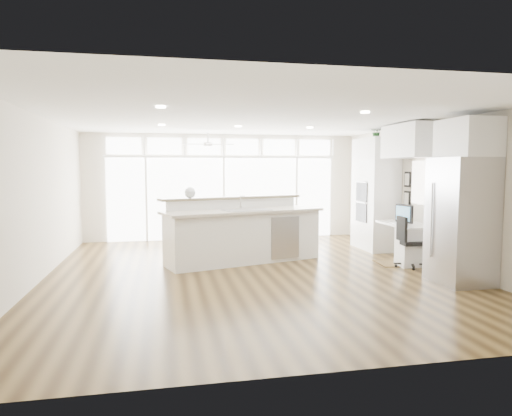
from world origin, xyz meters
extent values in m
cube|color=#3C2912|center=(0.00, 0.00, -0.01)|extent=(7.00, 8.00, 0.02)
cube|color=white|center=(0.00, 0.00, 2.70)|extent=(7.00, 8.00, 0.02)
cube|color=beige|center=(0.00, 4.00, 1.35)|extent=(7.00, 0.04, 2.70)
cube|color=beige|center=(0.00, -4.00, 1.35)|extent=(7.00, 0.04, 2.70)
cube|color=beige|center=(-3.50, 0.00, 1.35)|extent=(0.04, 8.00, 2.70)
cube|color=beige|center=(3.50, 0.00, 1.35)|extent=(0.04, 8.00, 2.70)
cube|color=white|center=(0.00, 3.94, 1.05)|extent=(5.80, 0.06, 2.08)
cube|color=white|center=(0.00, 3.94, 2.38)|extent=(5.90, 0.06, 0.40)
cube|color=white|center=(3.46, 0.30, 1.55)|extent=(0.04, 0.85, 0.85)
cube|color=white|center=(-0.50, 2.80, 2.48)|extent=(1.16, 1.16, 0.32)
cube|color=white|center=(0.00, 0.20, 2.68)|extent=(3.40, 3.00, 0.02)
cube|color=white|center=(3.17, 1.80, 1.25)|extent=(0.64, 1.20, 2.50)
cube|color=white|center=(3.13, 0.30, 0.38)|extent=(0.72, 1.30, 0.76)
cube|color=white|center=(3.17, 0.30, 2.35)|extent=(0.64, 1.30, 0.64)
cube|color=#B6B5BA|center=(3.11, -1.35, 1.00)|extent=(0.76, 0.90, 2.00)
cube|color=white|center=(3.17, -1.35, 2.30)|extent=(0.64, 0.90, 0.60)
cube|color=black|center=(3.46, 0.92, 1.40)|extent=(0.06, 0.22, 0.80)
cube|color=white|center=(0.01, 0.96, 0.63)|extent=(3.38, 2.06, 1.26)
cube|color=#392712|center=(2.95, 0.20, 0.01)|extent=(0.93, 0.71, 0.01)
cube|color=black|center=(2.98, -0.14, 0.47)|extent=(0.53, 0.50, 0.94)
sphere|color=silver|center=(-1.02, 1.06, 1.36)|extent=(0.27, 0.27, 0.21)
cube|color=black|center=(3.05, 0.30, 0.96)|extent=(0.16, 0.48, 0.40)
cube|color=white|center=(2.88, 0.30, 0.77)|extent=(0.19, 0.37, 0.02)
imported|color=#245625|center=(3.17, 1.80, 2.61)|extent=(0.31, 0.33, 0.23)
camera|label=1|loc=(-1.50, -7.74, 1.83)|focal=32.00mm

